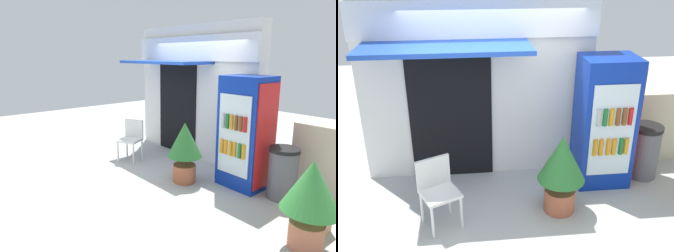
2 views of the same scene
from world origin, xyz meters
The scene contains 8 objects.
ground centered at (0.00, 0.00, 0.00)m, with size 16.00×16.00×0.00m, color #B2B2AD.
storefront_building centered at (-0.26, 1.39, 1.48)m, with size 3.39×1.15×2.86m.
drink_cooler centered at (1.55, 0.86, 0.95)m, with size 0.79×0.69×1.91m.
plastic_chair centered at (-0.81, 0.10, 0.52)m, with size 0.57×0.56×0.88m.
potted_plant_near_shop centered at (0.77, 0.18, 0.67)m, with size 0.62×0.62×1.09m.
potted_plant_curbside centered at (3.12, -0.06, 0.69)m, with size 0.66×0.66×1.09m.
trash_bin centered at (2.25, 0.91, 0.42)m, with size 0.47×0.47×0.84m.
cardboard_box centered at (3.00, 0.39, 0.18)m, with size 0.34×0.31×0.36m, color tan.
Camera 1 is at (4.49, -3.34, 2.23)m, focal length 32.30 mm.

